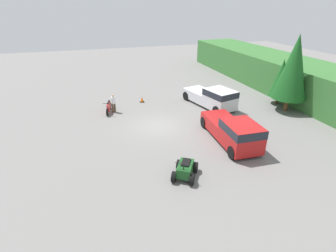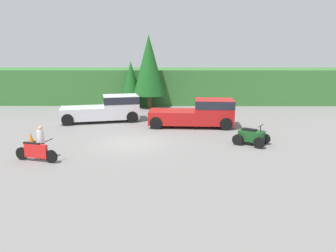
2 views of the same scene
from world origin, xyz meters
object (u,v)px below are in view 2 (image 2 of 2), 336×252
object	(u,v)px
pickup_truck_second	(108,108)
rider_person	(41,141)
traffic_cone	(31,138)
pickup_truck_red	(200,112)
quad_atv	(251,137)
dirt_bike	(36,152)

from	to	relation	value
pickup_truck_second	rider_person	xyz separation A→B (m)	(-1.61, -8.90, -0.12)
traffic_cone	pickup_truck_second	bearing A→B (deg)	60.12
traffic_cone	pickup_truck_red	bearing A→B (deg)	22.07
pickup_truck_red	pickup_truck_second	xyz separation A→B (m)	(-6.73, 1.82, -0.00)
quad_atv	rider_person	world-z (taller)	rider_person
quad_atv	traffic_cone	world-z (taller)	quad_atv
pickup_truck_second	traffic_cone	world-z (taller)	pickup_truck_second
pickup_truck_second	traffic_cone	size ratio (longest dim) A/B	10.95
pickup_truck_red	quad_atv	xyz separation A→B (m)	(2.54, -4.52, -0.56)
pickup_truck_second	dirt_bike	world-z (taller)	pickup_truck_second
pickup_truck_red	traffic_cone	xyz separation A→B (m)	(-10.14, -4.11, -0.76)
pickup_truck_second	rider_person	size ratio (longest dim) A/B	3.65
pickup_truck_red	pickup_truck_second	bearing A→B (deg)	168.02
quad_atv	dirt_bike	bearing A→B (deg)	-131.86
pickup_truck_red	pickup_truck_second	world-z (taller)	same
traffic_cone	dirt_bike	bearing A→B (deg)	-63.77
pickup_truck_second	quad_atv	size ratio (longest dim) A/B	2.75
quad_atv	traffic_cone	xyz separation A→B (m)	(-12.67, 0.41, -0.20)
pickup_truck_second	quad_atv	distance (m)	11.24
traffic_cone	quad_atv	bearing A→B (deg)	-1.85
rider_person	traffic_cone	world-z (taller)	rider_person
dirt_bike	quad_atv	xyz separation A→B (m)	(11.00, 3.00, -0.01)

